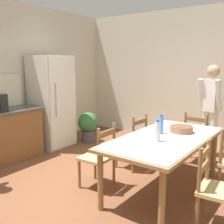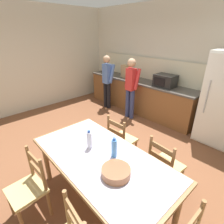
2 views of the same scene
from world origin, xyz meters
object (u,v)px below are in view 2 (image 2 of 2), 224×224
Objects in this scene: refrigerator at (224,100)px; chair_side_far_left at (121,140)px; chair_side_near_left at (29,188)px; person_at_sink at (107,80)px; person_at_counter at (131,86)px; bottle_off_centre at (114,148)px; paper_bag at (125,71)px; serving_bowl at (116,171)px; microwave at (165,81)px; dining_table at (102,161)px; chair_side_far_right at (164,166)px; bottle_near_centre at (89,140)px.

refrigerator is 2.07× the size of chair_side_far_left.
chair_side_near_left is 3.69m from person_at_sink.
chair_side_near_left is at bearing -105.57° from refrigerator.
refrigerator is at bearing -76.16° from person_at_counter.
bottle_off_centre is at bearing -98.99° from refrigerator.
chair_side_far_left is 0.58× the size of person_at_sink.
bottle_off_centre is at bearing -49.40° from paper_bag.
serving_bowl is (0.24, -0.20, -0.07)m from bottle_off_centre.
microwave is 0.32× the size of person_at_sink.
refrigerator is 5.89× the size of serving_bowl.
refrigerator reaches higher than microwave.
person_at_counter is at bearing 123.50° from dining_table.
dining_table is 0.94m from chair_side_far_left.
chair_side_far_left is 0.57× the size of person_at_counter.
chair_side_far_left is (0.05, 1.58, 0.00)m from chair_side_near_left.
bottle_off_centre is 0.17× the size of person_at_sink.
refrigerator is 2.07m from chair_side_far_right.
chair_side_far_left is (-0.77, 0.88, -0.38)m from serving_bowl.
chair_side_near_left is (1.72, -3.57, -0.66)m from paper_bag.
dining_table is 0.94m from chair_side_near_left.
microwave is 0.55× the size of chair_side_far_right.
serving_bowl is (2.53, -2.87, -0.28)m from paper_bag.
microwave is 0.55× the size of chair_side_near_left.
paper_bag is (-1.35, -0.01, 0.03)m from microwave.
chair_side_near_left is (0.37, -3.57, -0.63)m from microwave.
dining_table is 0.94m from chair_side_far_right.
chair_side_far_right is at bearing -127.31° from person_at_counter.
bottle_near_centre is 0.37m from bottle_off_centre.
chair_side_far_right is (0.93, 1.55, 0.00)m from chair_side_near_left.
chair_side_far_left is at bearing 127.75° from bottle_off_centre.
person_at_sink is at bearing 120.01° from chair_side_near_left.
paper_bag is 0.40× the size of chair_side_near_left.
paper_bag is 0.18× the size of dining_table.
dining_table is (2.19, -2.79, -0.41)m from paper_bag.
serving_bowl is 0.35× the size of chair_side_far_left.
dining_table is at bearing 116.47° from chair_side_far_left.
person_at_counter reaches higher than serving_bowl.
bottle_near_centre reaches higher than serving_bowl.
person_at_sink reaches higher than bottle_off_centre.
chair_side_far_right is at bearing 61.15° from bottle_off_centre.
dining_table is 1.27× the size of person_at_sink.
person_at_sink reaches higher than chair_side_far_left.
person_at_counter is at bearing 128.11° from serving_bowl.
serving_bowl is at bearing -48.64° from paper_bag.
chair_side_far_left is 2.56m from person_at_sink.
paper_bag is 1.33× the size of bottle_near_centre.
chair_side_near_left is (-0.47, -0.78, -0.25)m from dining_table.
serving_bowl is 0.35× the size of chair_side_far_right.
bottle_near_centre is at bearing 52.13° from chair_side_far_right.
person_at_sink reaches higher than chair_side_near_left.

